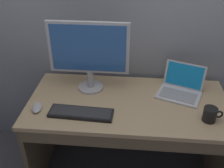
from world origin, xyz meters
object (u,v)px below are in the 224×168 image
object	(u,v)px
wired_keyboard	(81,113)
coffee_mug	(210,114)
external_monitor	(89,53)
laptop_silver	(180,89)
computer_mouse	(37,108)

from	to	relation	value
wired_keyboard	coffee_mug	bearing A→B (deg)	0.98
coffee_mug	wired_keyboard	bearing A→B (deg)	-179.02
coffee_mug	external_monitor	bearing A→B (deg)	160.10
laptop_silver	wired_keyboard	world-z (taller)	laptop_silver
laptop_silver	coffee_mug	world-z (taller)	laptop_silver
external_monitor	computer_mouse	bearing A→B (deg)	-138.71
laptop_silver	coffee_mug	size ratio (longest dim) A/B	2.98
laptop_silver	wired_keyboard	bearing A→B (deg)	-155.42
wired_keyboard	computer_mouse	world-z (taller)	computer_mouse
external_monitor	computer_mouse	size ratio (longest dim) A/B	4.75
external_monitor	wired_keyboard	bearing A→B (deg)	-92.72
laptop_silver	computer_mouse	distance (m)	1.03
wired_keyboard	coffee_mug	size ratio (longest dim) A/B	3.42
laptop_silver	computer_mouse	xyz separation A→B (m)	(-0.99, -0.29, -0.02)
wired_keyboard	coffee_mug	world-z (taller)	coffee_mug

